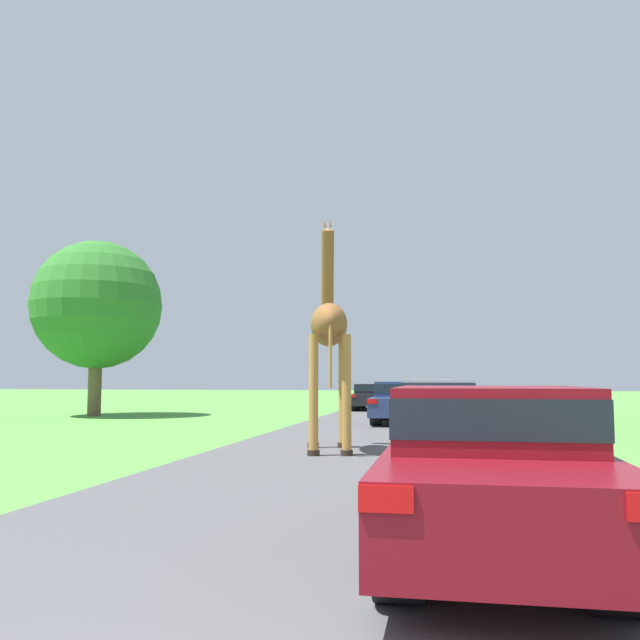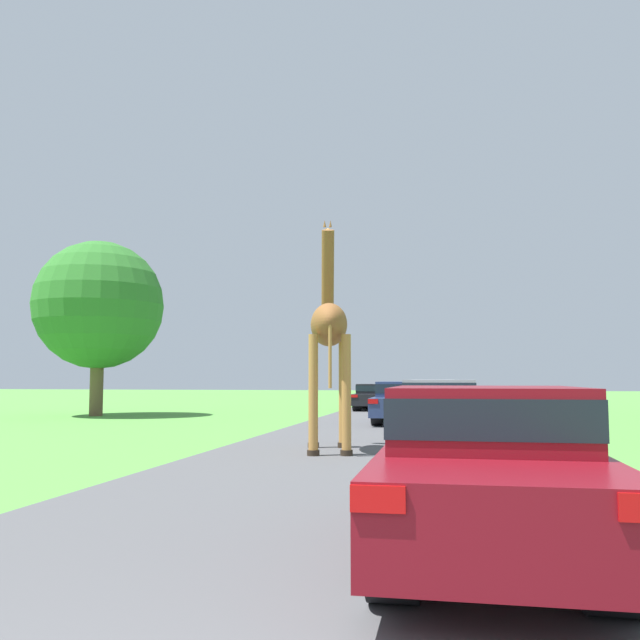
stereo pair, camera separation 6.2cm
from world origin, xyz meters
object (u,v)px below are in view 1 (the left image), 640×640
car_far_ahead (439,406)px  car_lead_maroon (490,464)px  car_queue_right (432,396)px  giraffe_near_road (329,331)px  car_queue_left (375,396)px  car_verge_right (400,400)px  tree_far_right (97,305)px

car_far_ahead → car_lead_maroon: bearing=-87.4°
car_lead_maroon → car_far_ahead: 11.79m
car_queue_right → car_far_ahead: (0.38, -10.49, 0.01)m
giraffe_near_road → car_queue_left: (-0.93, 18.22, -1.80)m
car_far_ahead → car_verge_right: car_far_ahead is taller
car_far_ahead → tree_far_right: bearing=152.6°
car_lead_maroon → car_queue_left: (-3.65, 26.06, -0.11)m
car_queue_left → car_verge_right: size_ratio=0.89×
car_queue_left → car_far_ahead: car_far_ahead is taller
giraffe_near_road → tree_far_right: 15.77m
car_lead_maroon → car_far_ahead: car_far_ahead is taller
tree_far_right → giraffe_near_road: bearing=-44.2°
car_queue_right → car_queue_left: (-2.74, 3.78, -0.11)m
car_queue_left → car_far_ahead: size_ratio=1.07×
giraffe_near_road → car_verge_right: bearing=73.2°
car_lead_maroon → tree_far_right: (-13.96, 18.74, 3.61)m
tree_far_right → car_far_ahead: bearing=-27.4°
car_queue_right → tree_far_right: (-13.04, -3.53, 3.61)m
car_queue_right → car_lead_maroon: bearing=-87.7°
car_queue_right → car_queue_left: bearing=125.9°
car_queue_left → car_far_ahead: bearing=-77.7°
giraffe_near_road → car_lead_maroon: giraffe_near_road is taller
giraffe_near_road → car_queue_left: 18.34m
car_lead_maroon → tree_far_right: size_ratio=0.63×
giraffe_near_road → car_queue_right: size_ratio=1.27×
car_queue_right → car_verge_right: (-0.93, -5.39, -0.02)m
car_lead_maroon → car_verge_right: car_lead_maroon is taller
car_far_ahead → car_queue_right: bearing=92.1°
car_far_ahead → car_verge_right: bearing=104.4°
car_far_ahead → tree_far_right: size_ratio=0.57×
car_queue_right → car_verge_right: bearing=-99.8°
car_verge_right → tree_far_right: tree_far_right is taller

